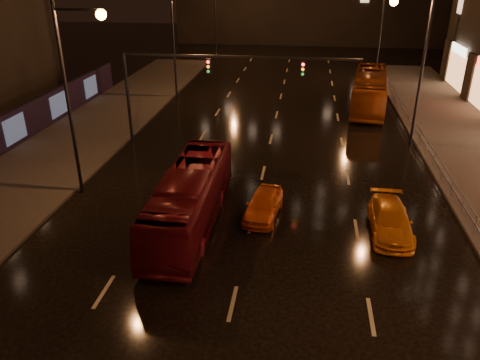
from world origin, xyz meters
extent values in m
plane|color=black|center=(0.00, 20.00, 0.00)|extent=(140.00, 140.00, 0.00)
cube|color=#38332D|center=(-13.50, 15.00, 0.07)|extent=(7.00, 70.00, 0.15)
cylinder|color=black|center=(-9.60, 20.00, 3.10)|extent=(0.22, 0.22, 6.20)
cube|color=black|center=(-2.00, 20.00, 6.10)|extent=(15.20, 0.14, 0.14)
cube|color=black|center=(-4.00, 20.00, 5.45)|extent=(0.32, 0.18, 0.95)
cube|color=black|center=(2.00, 20.00, 5.45)|extent=(0.32, 0.18, 0.95)
sphere|color=#FF1E19|center=(-4.00, 19.88, 5.75)|extent=(0.18, 0.18, 0.18)
cylinder|color=#99999E|center=(10.20, 44.00, 0.65)|extent=(0.04, 0.04, 1.00)
cube|color=#99999E|center=(10.20, 18.00, 1.10)|extent=(0.05, 56.00, 0.05)
cube|color=#99999E|center=(10.20, 18.00, 0.70)|extent=(0.05, 56.00, 0.05)
imported|color=#5F0D17|center=(-2.87, 9.53, 1.39)|extent=(2.36, 10.01, 2.79)
imported|color=#8A380D|center=(7.70, 31.09, 1.56)|extent=(4.04, 11.41, 3.11)
imported|color=orange|center=(0.50, 10.75, 0.64)|extent=(1.97, 3.92, 1.28)
imported|color=orange|center=(6.46, 10.00, 0.64)|extent=(1.89, 4.45, 1.28)
camera|label=1|loc=(2.18, -9.59, 11.44)|focal=35.00mm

